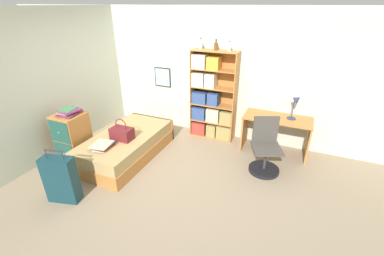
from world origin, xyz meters
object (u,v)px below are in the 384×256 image
(handbag, at_px, (122,133))
(magazine_pile_on_dresser, at_px, (69,112))
(bottle_brown, at_px, (216,46))
(bottle_green, at_px, (201,45))
(desk_chair, at_px, (265,155))
(bookcase, at_px, (210,102))
(bottle_clear, at_px, (229,47))
(desk_lamp, at_px, (296,103))
(desk, at_px, (276,128))
(suitcase, at_px, (61,179))
(waste_bin, at_px, (267,145))
(book_stack_on_bed, at_px, (103,146))
(dresser, at_px, (73,137))
(bed, at_px, (127,145))

(handbag, bearing_deg, magazine_pile_on_dresser, -162.70)
(bottle_brown, bearing_deg, bottle_green, -179.59)
(handbag, height_order, desk_chair, desk_chair)
(bookcase, bearing_deg, bottle_clear, 4.23)
(desk_lamp, bearing_deg, desk, -170.03)
(suitcase, bearing_deg, desk_lamp, 43.05)
(magazine_pile_on_dresser, xyz_separation_m, desk_chair, (3.25, 1.00, -0.64))
(bottle_brown, height_order, waste_bin, bottle_brown)
(desk_lamp, relative_size, desk_chair, 0.50)
(handbag, relative_size, bookcase, 0.22)
(book_stack_on_bed, height_order, suitcase, suitcase)
(desk_chair, bearing_deg, handbag, -162.97)
(bottle_clear, bearing_deg, desk_lamp, -4.47)
(dresser, bearing_deg, magazine_pile_on_dresser, 45.54)
(magazine_pile_on_dresser, relative_size, desk_lamp, 0.84)
(desk, bearing_deg, desk_chair, -95.87)
(magazine_pile_on_dresser, height_order, bookcase, bookcase)
(bed, xyz_separation_m, handbag, (0.06, -0.17, 0.34))
(handbag, height_order, dresser, dresser)
(bed, height_order, bottle_brown, bottle_brown)
(bookcase, distance_m, bottle_green, 1.14)
(bottle_clear, relative_size, desk_chair, 0.19)
(handbag, bearing_deg, desk_chair, 17.03)
(book_stack_on_bed, bearing_deg, desk_chair, 23.88)
(book_stack_on_bed, distance_m, bottle_clear, 2.86)
(bed, height_order, bottle_green, bottle_green)
(bottle_clear, bearing_deg, desk, -8.08)
(book_stack_on_bed, relative_size, waste_bin, 1.63)
(book_stack_on_bed, bearing_deg, bed, 84.45)
(bottle_brown, bearing_deg, waste_bin, -9.53)
(dresser, xyz_separation_m, magazine_pile_on_dresser, (0.03, 0.03, 0.49))
(waste_bin, bearing_deg, desk, 25.94)
(handbag, relative_size, bottle_brown, 1.97)
(dresser, bearing_deg, desk, 27.37)
(magazine_pile_on_dresser, relative_size, desk, 0.33)
(bottle_green, bearing_deg, bed, -122.62)
(desk_lamp, bearing_deg, dresser, -153.77)
(handbag, relative_size, waste_bin, 1.55)
(desk_lamp, xyz_separation_m, waste_bin, (-0.38, -0.10, -0.91))
(bottle_green, bearing_deg, bookcase, -3.76)
(magazine_pile_on_dresser, distance_m, bottle_brown, 2.89)
(suitcase, relative_size, bottle_clear, 4.65)
(desk_lamp, bearing_deg, handbag, -151.45)
(bed, distance_m, desk_lamp, 3.19)
(bottle_green, bearing_deg, desk, -4.98)
(bookcase, relative_size, desk, 1.49)
(handbag, xyz_separation_m, dresser, (-0.88, -0.29, -0.12))
(handbag, bearing_deg, bottle_green, 61.93)
(bookcase, distance_m, desk_chair, 1.62)
(magazine_pile_on_dresser, height_order, bottle_clear, bottle_clear)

